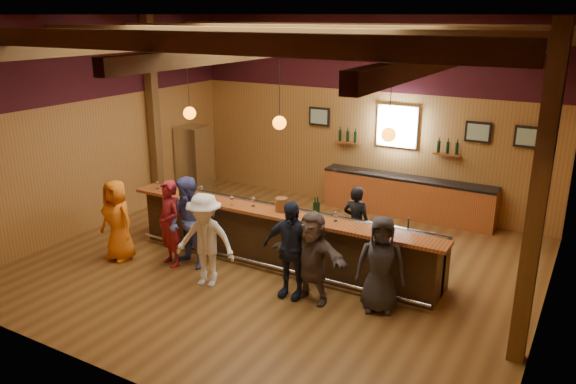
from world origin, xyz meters
name	(u,v)px	position (x,y,z in m)	size (l,w,h in m)	color
room	(281,93)	(0.00, 0.06, 3.21)	(9.04, 9.00, 4.52)	brown
bar_counter	(285,236)	(0.02, 0.15, 0.52)	(6.30, 1.07, 1.11)	black
back_bar_cabinet	(407,197)	(1.20, 3.72, 0.48)	(4.00, 0.52, 0.95)	brown
window	(397,126)	(0.80, 3.95, 2.05)	(0.95, 0.09, 0.95)	silver
framed_pictures	(435,128)	(1.67, 3.94, 2.10)	(5.35, 0.05, 0.45)	black
wine_shelves	(395,145)	(0.80, 3.88, 1.62)	(3.00, 0.18, 0.30)	brown
pendant_lights	(279,122)	(0.00, 0.00, 2.71)	(4.24, 0.24, 1.37)	black
stainless_fridge	(194,161)	(-4.10, 2.60, 0.90)	(0.70, 0.70, 1.80)	silver
customer_orange	(117,220)	(-2.80, -1.31, 0.79)	(0.77, 0.50, 1.58)	orange
customer_redvest	(170,224)	(-1.77, -1.01, 0.82)	(0.60, 0.39, 1.64)	maroon
customer_denim	(189,223)	(-1.40, -0.90, 0.86)	(0.84, 0.65, 1.72)	#535BA7
customer_white	(205,240)	(-0.69, -1.34, 0.83)	(1.07, 0.62, 1.66)	white
customer_navy	(291,249)	(0.78, -0.97, 0.84)	(0.98, 0.41, 1.67)	#1B2237
customer_brown	(312,257)	(1.15, -0.93, 0.77)	(1.43, 0.46, 1.55)	#5B4D48
customer_dark	(381,264)	(2.22, -0.67, 0.79)	(0.77, 0.50, 1.58)	#29292C
bartender	(356,223)	(1.13, 0.92, 0.74)	(0.54, 0.35, 1.47)	black
ice_bucket	(281,205)	(0.09, -0.09, 1.23)	(0.23, 0.23, 0.25)	brown
bottle_a	(315,209)	(0.73, -0.02, 1.24)	(0.07, 0.07, 0.33)	black
bottle_b	(318,209)	(0.78, -0.02, 1.25)	(0.08, 0.08, 0.36)	black
glass_a	(157,183)	(-2.79, -0.19, 1.23)	(0.07, 0.07, 0.16)	silver
glass_b	(196,189)	(-1.80, -0.15, 1.25)	(0.08, 0.08, 0.19)	silver
glass_c	(201,189)	(-1.75, -0.08, 1.25)	(0.09, 0.09, 0.19)	silver
glass_d	(232,199)	(-0.87, -0.28, 1.24)	(0.08, 0.08, 0.19)	silver
glass_e	(253,200)	(-0.50, -0.12, 1.24)	(0.08, 0.08, 0.18)	silver
glass_f	(318,216)	(0.91, -0.25, 1.22)	(0.07, 0.07, 0.16)	silver
glass_g	(336,214)	(1.15, -0.07, 1.24)	(0.08, 0.08, 0.18)	silver
glass_h	(383,223)	(2.03, -0.11, 1.25)	(0.09, 0.09, 0.19)	silver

